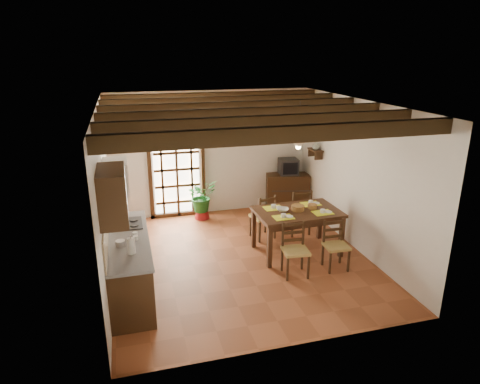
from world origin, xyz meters
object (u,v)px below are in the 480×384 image
object	(u,v)px
crt_tv	(288,167)
pendant_lamp	(298,142)
chair_near_left	(295,259)
chair_near_right	(335,254)
dining_table	(297,216)
chair_far_right	(298,219)
kitchen_counter	(129,264)
potted_plant	(201,195)
sideboard	(287,191)
chair_far_left	(263,224)

from	to	relation	value
crt_tv	pendant_lamp	distance (m)	2.45
chair_near_left	chair_near_right	xyz separation A→B (m)	(0.76, 0.02, -0.02)
dining_table	crt_tv	bearing A→B (deg)	71.03
chair_near_right	chair_far_right	size ratio (longest dim) A/B	0.89
chair_near_right	chair_far_right	distance (m)	1.57
kitchen_counter	chair_near_left	distance (m)	2.70
kitchen_counter	chair_near_left	size ratio (longest dim) A/B	2.49
chair_near_right	potted_plant	distance (m)	3.42
chair_near_right	sideboard	world-z (taller)	chair_near_right
chair_far_left	chair_far_right	world-z (taller)	chair_far_right
kitchen_counter	chair_far_right	bearing A→B (deg)	22.44
chair_far_left	sideboard	world-z (taller)	chair_far_left
chair_near_right	potted_plant	world-z (taller)	potted_plant
chair_far_left	potted_plant	size ratio (longest dim) A/B	0.50
dining_table	chair_far_right	world-z (taller)	chair_far_right
chair_far_right	potted_plant	bearing A→B (deg)	-39.09
chair_near_right	potted_plant	xyz separation A→B (m)	(-1.81, 2.89, 0.30)
crt_tv	pendant_lamp	bearing A→B (deg)	-100.81
kitchen_counter	chair_near_right	world-z (taller)	kitchen_counter
chair_far_left	chair_near_left	bearing A→B (deg)	76.76
chair_near_right	pendant_lamp	world-z (taller)	pendant_lamp
chair_near_right	chair_far_left	world-z (taller)	chair_far_left
chair_far_right	potted_plant	distance (m)	2.22
dining_table	chair_far_right	distance (m)	0.97
potted_plant	chair_far_right	bearing A→B (deg)	-36.80
chair_far_right	pendant_lamp	bearing A→B (deg)	60.47
crt_tv	sideboard	bearing A→B (deg)	97.10
crt_tv	pendant_lamp	size ratio (longest dim) A/B	0.56
chair_near_left	pendant_lamp	world-z (taller)	pendant_lamp
kitchen_counter	pendant_lamp	xyz separation A→B (m)	(3.04, 0.71, 1.60)
chair_near_left	chair_near_right	world-z (taller)	chair_near_left
sideboard	crt_tv	xyz separation A→B (m)	(0.00, -0.01, 0.61)
chair_near_left	crt_tv	bearing A→B (deg)	76.20
pendant_lamp	kitchen_counter	bearing A→B (deg)	-166.87
dining_table	pendant_lamp	bearing A→B (deg)	88.18
sideboard	potted_plant	xyz separation A→B (m)	(-2.09, -0.10, 0.15)
pendant_lamp	potted_plant	bearing A→B (deg)	124.90
chair_near_left	chair_far_right	bearing A→B (deg)	71.08
kitchen_counter	crt_tv	world-z (taller)	kitchen_counter
chair_near_left	chair_near_right	distance (m)	0.76
kitchen_counter	pendant_lamp	size ratio (longest dim) A/B	2.66
dining_table	chair_far_left	xyz separation A→B (m)	(-0.40, 0.77, -0.43)
chair_near_right	sideboard	size ratio (longest dim) A/B	0.85
dining_table	chair_far_left	world-z (taller)	chair_far_left
dining_table	pendant_lamp	xyz separation A→B (m)	(-0.00, 0.10, 1.35)
chair_near_left	potted_plant	size ratio (longest dim) A/B	0.49
chair_near_left	pendant_lamp	xyz separation A→B (m)	(0.36, 0.90, 1.79)
chair_far_left	sideboard	size ratio (longest dim) A/B	0.92
potted_plant	sideboard	bearing A→B (deg)	2.79
chair_near_left	chair_far_left	bearing A→B (deg)	97.00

